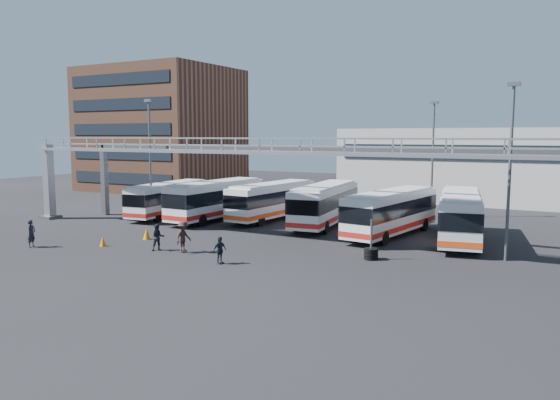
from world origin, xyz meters
The scene contains 20 objects.
ground centered at (0.00, 0.00, 0.00)m, with size 140.00×140.00×0.00m, color black.
gantry centered at (0.00, 5.87, 5.51)m, with size 51.40×5.15×7.10m.
apartment_building centered at (-34.00, 30.00, 8.00)m, with size 18.00×15.00×16.00m, color brown.
warehouse centered at (12.00, 38.00, 4.00)m, with size 42.00×14.00×8.00m, color #9E9E99.
light_pole_left centered at (-16.00, 8.00, 5.73)m, with size 0.70×0.35×10.21m.
light_pole_mid centered at (12.00, 7.00, 5.73)m, with size 0.70×0.35×10.21m.
light_pole_back centered at (4.00, 22.00, 5.73)m, with size 0.70×0.35×10.21m.
bus_1 centered at (-16.63, 11.00, 1.69)m, with size 3.37×10.25×3.05m.
bus_2 centered at (-11.78, 11.49, 1.86)m, with size 2.77×11.09×3.36m.
bus_3 centered at (-7.57, 13.80, 1.77)m, with size 3.10×10.65×3.20m.
bus_4 centered at (-2.28, 13.09, 1.86)m, with size 3.91×11.29×3.36m.
bus_5 centered at (3.74, 11.39, 1.82)m, with size 3.89×11.06×3.29m.
bus_6 centered at (8.51, 11.54, 1.87)m, with size 4.66×11.43×3.39m.
pedestrian_a centered at (-15.47, -3.91, 0.91)m, with size 0.67×0.44×1.83m, color black.
pedestrian_b centered at (-7.57, -0.71, 0.85)m, with size 0.82×0.64×1.69m, color black.
pedestrian_c centered at (-5.79, -0.38, 0.98)m, with size 1.27×0.73×1.96m, color #302021.
pedestrian_d centered at (-2.08, -1.74, 0.79)m, with size 0.92×0.38×1.57m, color #19222D.
cone_left centered at (-11.68, -1.43, 0.33)m, with size 0.41×0.41×0.66m, color orange.
cone_right centered at (-10.84, 1.79, 0.40)m, with size 0.50×0.50×0.80m, color orange.
tire_stack centered at (5.04, 3.49, 0.40)m, with size 0.84×0.84×2.39m.
Camera 1 is at (15.66, -26.54, 7.24)m, focal length 35.00 mm.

